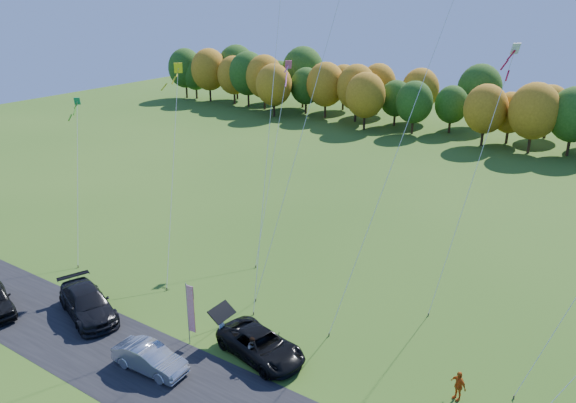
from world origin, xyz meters
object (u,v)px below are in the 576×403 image
Objects in this scene: black_suv at (261,345)px; feather_flag at (190,308)px; silver_sedan at (150,358)px; person_east at (458,385)px.

black_suv is 4.44m from feather_flag.
person_east reaches higher than silver_sedan.
feather_flag reaches higher than black_suv.
silver_sedan is 15.87m from person_east.
feather_flag is (-14.02, -3.95, 1.58)m from person_east.
feather_flag reaches higher than person_east.
person_east is at bearing -63.04° from black_suv.
person_east is at bearing 15.74° from feather_flag.
person_east reaches higher than black_suv.
black_suv is 3.42× the size of person_east.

